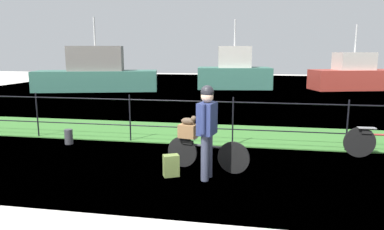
{
  "coord_description": "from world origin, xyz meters",
  "views": [
    {
      "loc": [
        1.77,
        -6.02,
        2.25
      ],
      "look_at": [
        0.46,
        1.27,
        0.9
      ],
      "focal_mm": 32.68,
      "sensor_mm": 36.0,
      "label": 1
    }
  ],
  "objects_px": {
    "bicycle_parked": "(382,142)",
    "moored_boat_far": "(96,75)",
    "backpack_on_paving": "(171,166)",
    "terrier_dog": "(189,121)",
    "bicycle_main": "(206,153)",
    "mooring_bollard": "(69,137)",
    "moored_boat_near": "(234,73)",
    "cyclist_person": "(207,124)",
    "wooden_crate": "(188,131)",
    "moored_boat_mid": "(353,76)"
  },
  "relations": [
    {
      "from": "bicycle_parked",
      "to": "moored_boat_far",
      "type": "height_order",
      "value": "moored_boat_far"
    },
    {
      "from": "backpack_on_paving",
      "to": "moored_boat_far",
      "type": "relative_size",
      "value": 0.06
    },
    {
      "from": "terrier_dog",
      "to": "moored_boat_far",
      "type": "distance_m",
      "value": 14.69
    },
    {
      "from": "bicycle_main",
      "to": "mooring_bollard",
      "type": "distance_m",
      "value": 3.83
    },
    {
      "from": "bicycle_main",
      "to": "moored_boat_near",
      "type": "relative_size",
      "value": 0.35
    },
    {
      "from": "bicycle_main",
      "to": "bicycle_parked",
      "type": "bearing_deg",
      "value": 21.31
    },
    {
      "from": "mooring_bollard",
      "to": "bicycle_main",
      "type": "bearing_deg",
      "value": -19.87
    },
    {
      "from": "cyclist_person",
      "to": "moored_boat_far",
      "type": "xyz_separation_m",
      "value": [
        -8.2,
        13.0,
        -0.08
      ]
    },
    {
      "from": "terrier_dog",
      "to": "backpack_on_paving",
      "type": "height_order",
      "value": "terrier_dog"
    },
    {
      "from": "wooden_crate",
      "to": "moored_boat_far",
      "type": "xyz_separation_m",
      "value": [
        -7.76,
        12.45,
        0.19
      ]
    },
    {
      "from": "wooden_crate",
      "to": "mooring_bollard",
      "type": "bearing_deg",
      "value": 159.27
    },
    {
      "from": "backpack_on_paving",
      "to": "bicycle_parked",
      "type": "height_order",
      "value": "bicycle_parked"
    },
    {
      "from": "cyclist_person",
      "to": "backpack_on_paving",
      "type": "distance_m",
      "value": 1.04
    },
    {
      "from": "bicycle_parked",
      "to": "moored_boat_mid",
      "type": "distance_m",
      "value": 14.75
    },
    {
      "from": "bicycle_main",
      "to": "moored_boat_far",
      "type": "distance_m",
      "value": 14.94
    },
    {
      "from": "bicycle_main",
      "to": "backpack_on_paving",
      "type": "height_order",
      "value": "bicycle_main"
    },
    {
      "from": "cyclist_person",
      "to": "mooring_bollard",
      "type": "xyz_separation_m",
      "value": [
        -3.68,
        1.78,
        -0.82
      ]
    },
    {
      "from": "bicycle_main",
      "to": "moored_boat_mid",
      "type": "distance_m",
      "value": 17.16
    },
    {
      "from": "bicycle_main",
      "to": "moored_boat_mid",
      "type": "xyz_separation_m",
      "value": [
        6.62,
        15.82,
        0.5
      ]
    },
    {
      "from": "bicycle_main",
      "to": "wooden_crate",
      "type": "distance_m",
      "value": 0.56
    },
    {
      "from": "cyclist_person",
      "to": "moored_boat_near",
      "type": "relative_size",
      "value": 0.36
    },
    {
      "from": "cyclist_person",
      "to": "moored_boat_near",
      "type": "bearing_deg",
      "value": 91.71
    },
    {
      "from": "moored_boat_mid",
      "to": "bicycle_parked",
      "type": "bearing_deg",
      "value": -101.86
    },
    {
      "from": "backpack_on_paving",
      "to": "mooring_bollard",
      "type": "relative_size",
      "value": 1.1
    },
    {
      "from": "moored_boat_far",
      "to": "cyclist_person",
      "type": "bearing_deg",
      "value": -57.76
    },
    {
      "from": "terrier_dog",
      "to": "cyclist_person",
      "type": "distance_m",
      "value": 0.69
    },
    {
      "from": "mooring_bollard",
      "to": "moored_boat_mid",
      "type": "bearing_deg",
      "value": 54.87
    },
    {
      "from": "bicycle_main",
      "to": "moored_boat_far",
      "type": "relative_size",
      "value": 0.23
    },
    {
      "from": "bicycle_main",
      "to": "mooring_bollard",
      "type": "bearing_deg",
      "value": 160.13
    },
    {
      "from": "cyclist_person",
      "to": "terrier_dog",
      "type": "bearing_deg",
      "value": 127.47
    },
    {
      "from": "wooden_crate",
      "to": "moored_boat_mid",
      "type": "relative_size",
      "value": 0.06
    },
    {
      "from": "moored_boat_near",
      "to": "moored_boat_far",
      "type": "height_order",
      "value": "moored_boat_near"
    },
    {
      "from": "wooden_crate",
      "to": "moored_boat_near",
      "type": "distance_m",
      "value": 15.36
    },
    {
      "from": "moored_boat_mid",
      "to": "moored_boat_far",
      "type": "bearing_deg",
      "value": -167.4
    },
    {
      "from": "backpack_on_paving",
      "to": "moored_boat_near",
      "type": "distance_m",
      "value": 15.91
    },
    {
      "from": "terrier_dog",
      "to": "backpack_on_paving",
      "type": "relative_size",
      "value": 0.81
    },
    {
      "from": "terrier_dog",
      "to": "bicycle_main",
      "type": "bearing_deg",
      "value": -11.93
    },
    {
      "from": "wooden_crate",
      "to": "backpack_on_paving",
      "type": "relative_size",
      "value": 0.83
    },
    {
      "from": "bicycle_main",
      "to": "terrier_dog",
      "type": "xyz_separation_m",
      "value": [
        -0.35,
        0.07,
        0.62
      ]
    },
    {
      "from": "wooden_crate",
      "to": "moored_boat_far",
      "type": "distance_m",
      "value": 14.67
    },
    {
      "from": "cyclist_person",
      "to": "bicycle_parked",
      "type": "distance_m",
      "value": 4.04
    },
    {
      "from": "cyclist_person",
      "to": "backpack_on_paving",
      "type": "xyz_separation_m",
      "value": [
        -0.66,
        0.02,
        -0.8
      ]
    },
    {
      "from": "bicycle_parked",
      "to": "moored_boat_mid",
      "type": "relative_size",
      "value": 0.31
    },
    {
      "from": "moored_boat_far",
      "to": "backpack_on_paving",
      "type": "bearing_deg",
      "value": -59.85
    },
    {
      "from": "bicycle_parked",
      "to": "moored_boat_far",
      "type": "relative_size",
      "value": 0.23
    },
    {
      "from": "bicycle_main",
      "to": "wooden_crate",
      "type": "height_order",
      "value": "wooden_crate"
    },
    {
      "from": "backpack_on_paving",
      "to": "bicycle_parked",
      "type": "xyz_separation_m",
      "value": [
        4.17,
        1.86,
        0.15
      ]
    },
    {
      "from": "terrier_dog",
      "to": "moored_boat_near",
      "type": "xyz_separation_m",
      "value": [
        -0.06,
        15.36,
        0.01
      ]
    },
    {
      "from": "terrier_dog",
      "to": "bicycle_parked",
      "type": "distance_m",
      "value": 4.2
    },
    {
      "from": "bicycle_main",
      "to": "wooden_crate",
      "type": "bearing_deg",
      "value": 168.07
    }
  ]
}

